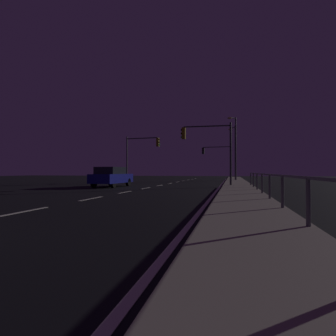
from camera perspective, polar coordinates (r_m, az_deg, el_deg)
name	(u,v)px	position (r m, az deg, el deg)	size (l,w,h in m)	color
ground_plane	(148,188)	(20.68, -4.21, -4.09)	(112.00, 112.00, 0.00)	black
sidewalk_right	(239,188)	(19.75, 14.38, -4.03)	(2.30, 77.00, 0.14)	#9E937F
lane_markings_center	(160,185)	(24.04, -1.73, -3.61)	(0.14, 50.00, 0.01)	silver
lane_edge_line	(221,185)	(24.76, 10.86, -3.51)	(0.14, 53.00, 0.01)	silver
car	(112,176)	(22.40, -11.54, -1.72)	(1.95, 4.45, 1.57)	navy
traffic_light_mid_left	(208,141)	(22.80, 8.18, 5.51)	(4.12, 0.35, 5.01)	#38383D
traffic_light_mid_right	(141,150)	(31.97, -5.56, 3.81)	(4.15, 0.60, 5.29)	#4C4C51
traffic_light_near_right	(217,155)	(41.16, 10.09, 2.66)	(4.27, 0.57, 4.92)	#4C4C51
street_lamp_median	(234,147)	(38.40, 13.49, 4.15)	(1.03, 1.63, 7.21)	#4C4C51
street_lamp_far_end	(235,143)	(36.22, 13.59, 5.06)	(1.12, 1.32, 7.99)	#4C4C51
barrier_fence	(270,180)	(11.72, 20.21, -2.36)	(0.09, 22.90, 0.98)	#59595E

